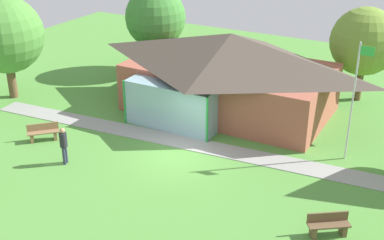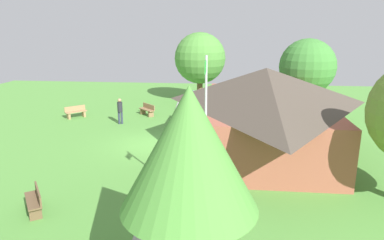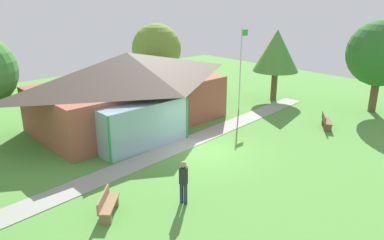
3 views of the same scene
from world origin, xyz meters
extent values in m
plane|color=#54933D|center=(0.00, 0.00, 0.00)|extent=(44.00, 44.00, 0.00)
cube|color=#A35642|center=(-0.33, 6.00, 1.30)|extent=(10.63, 6.12, 2.61)
pyramid|color=#4C4238|center=(-0.33, 6.00, 3.46)|extent=(11.63, 7.12, 1.70)
cube|color=#8CB2BF|center=(-1.93, 2.34, 1.17)|extent=(4.78, 1.20, 2.35)
cylinder|color=green|center=(-4.32, 1.74, 1.17)|extent=(0.12, 0.12, 2.35)
cylinder|color=green|center=(0.46, 1.74, 1.17)|extent=(0.12, 0.12, 2.35)
cube|color=#999993|center=(0.00, 1.23, 0.01)|extent=(23.06, 3.07, 0.03)
cylinder|color=silver|center=(6.71, 3.35, 2.73)|extent=(0.08, 0.08, 5.47)
cube|color=green|center=(7.01, 3.35, 5.12)|extent=(0.60, 0.02, 0.40)
cube|color=brown|center=(7.55, -2.65, 0.45)|extent=(1.48, 1.22, 0.06)
cube|color=brown|center=(8.00, -2.33, 0.20)|extent=(0.36, 0.42, 0.39)
cube|color=brown|center=(7.11, -2.97, 0.20)|extent=(0.36, 0.42, 0.39)
cube|color=brown|center=(7.44, -2.49, 0.66)|extent=(1.26, 0.91, 0.36)
cube|color=olive|center=(-6.60, -1.89, 0.45)|extent=(1.37, 1.37, 0.06)
cube|color=olive|center=(-6.21, -1.50, 0.20)|extent=(0.40, 0.40, 0.39)
cube|color=olive|center=(-6.99, -2.28, 0.20)|extent=(0.40, 0.40, 0.39)
cube|color=olive|center=(-6.74, -1.75, 0.66)|extent=(1.10, 1.10, 0.36)
cylinder|color=#2D3347|center=(-4.16, -3.03, 0.42)|extent=(0.14, 0.14, 0.85)
cylinder|color=#2D3347|center=(-4.12, -3.20, 0.42)|extent=(0.14, 0.14, 0.85)
cylinder|color=#26262D|center=(-4.14, -3.11, 1.18)|extent=(0.34, 0.34, 0.65)
sphere|color=tan|center=(-4.14, -3.11, 1.62)|extent=(0.24, 0.24, 0.24)
cylinder|color=brown|center=(12.86, -3.07, 1.16)|extent=(0.49, 0.49, 2.32)
sphere|color=#2D6B28|center=(12.86, -3.07, 3.90)|extent=(4.23, 4.23, 4.23)
cylinder|color=brown|center=(5.58, 10.85, 1.02)|extent=(0.47, 0.47, 2.05)
sphere|color=olive|center=(5.58, 10.85, 3.48)|extent=(3.81, 3.81, 3.81)
cylinder|color=brown|center=(10.54, 3.22, 1.08)|extent=(0.45, 0.45, 2.15)
cone|color=#4C8C38|center=(10.54, 3.22, 3.64)|extent=(3.30, 3.30, 2.97)
camera|label=1|loc=(10.46, -17.99, 11.29)|focal=47.90mm
camera|label=2|loc=(18.10, 4.09, 6.35)|focal=32.91mm
camera|label=3|loc=(-12.39, -12.40, 7.54)|focal=35.07mm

